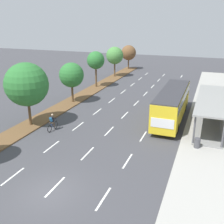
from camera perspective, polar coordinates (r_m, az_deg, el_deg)
ground_plane at (r=18.35m, az=-13.30°, el=-16.52°), size 140.00×140.00×0.00m
median_strip at (r=37.86m, az=-7.17°, el=3.09°), size 2.60×52.00×0.12m
sidewalk_right at (r=33.73m, az=20.29°, el=-0.03°), size 4.50×52.00×0.15m
lane_divider_left at (r=34.26m, az=-1.52°, el=1.38°), size 0.14×47.17×0.01m
lane_divider_center at (r=33.15m, az=4.09°, el=0.71°), size 0.14×47.17×0.01m
lane_divider_right at (r=32.39m, az=10.03°, el=-0.00°), size 0.14×47.17×0.01m
bus_shelter at (r=29.03m, az=21.01°, el=0.55°), size 2.90×11.55×2.86m
bus at (r=29.60m, az=12.81°, el=2.15°), size 2.54×11.29×3.37m
cyclist at (r=27.15m, az=-12.73°, el=-2.29°), size 0.46×1.82×1.71m
median_tree_second at (r=27.90m, az=-17.91°, el=5.65°), size 4.39×4.39×6.50m
median_tree_third at (r=35.04m, az=-8.71°, el=7.85°), size 3.21×3.21×5.21m
median_tree_fourth at (r=42.84m, az=-3.52°, el=11.02°), size 2.80×2.80×5.68m
median_tree_fifth at (r=50.92m, az=0.59°, el=12.05°), size 3.23×3.23×5.58m
median_tree_farthest at (r=59.21m, az=3.59°, el=12.60°), size 3.22×3.22×5.11m
trash_bin at (r=23.96m, az=17.85°, el=-6.35°), size 0.52×0.52×0.85m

